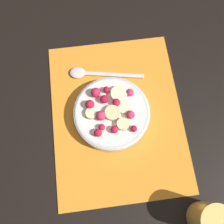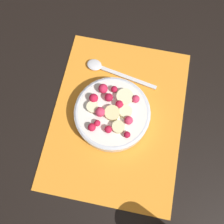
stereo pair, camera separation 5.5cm
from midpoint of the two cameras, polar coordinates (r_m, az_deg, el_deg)
ground_plane at (r=0.59m, az=-1.47°, el=-1.28°), size 3.00×3.00×0.00m
placemat at (r=0.59m, az=-1.48°, el=-1.20°), size 0.40×0.30×0.01m
fruit_bowl at (r=0.57m, az=-2.77°, el=-0.91°), size 0.17×0.17×0.05m
spoon at (r=0.63m, az=-7.33°, el=8.38°), size 0.05×0.18×0.01m
drinking_glass at (r=0.55m, az=18.59°, el=-22.76°), size 0.06×0.06×0.09m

